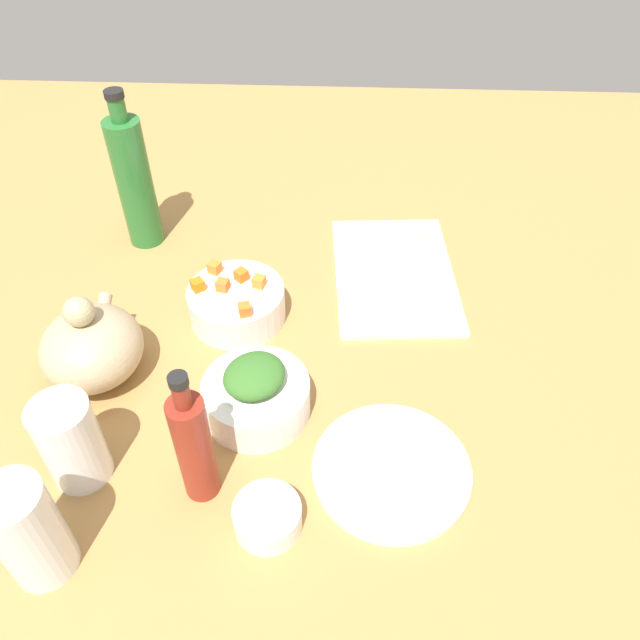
{
  "coord_description": "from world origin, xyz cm",
  "views": [
    {
      "loc": [
        -68.4,
        -3.26,
        73.88
      ],
      "look_at": [
        0.0,
        0.0,
        8.0
      ],
      "focal_mm": 35.21,
      "sensor_mm": 36.0,
      "label": 1
    }
  ],
  "objects_px": {
    "bowl_small_side": "(268,517)",
    "bottle_1": "(194,446)",
    "drinking_glass_0": "(71,442)",
    "drinking_glass_1": "(28,532)",
    "teapot": "(92,346)",
    "bowl_carrots": "(237,304)",
    "plate_tofu": "(391,470)",
    "bottle_0": "(134,181)",
    "cutting_board": "(394,274)",
    "bowl_greens": "(257,398)"
  },
  "relations": [
    {
      "from": "cutting_board",
      "to": "plate_tofu",
      "type": "xyz_separation_m",
      "value": [
        -0.4,
        0.02,
        0.0
      ]
    },
    {
      "from": "cutting_board",
      "to": "bowl_small_side",
      "type": "bearing_deg",
      "value": 160.48
    },
    {
      "from": "cutting_board",
      "to": "drinking_glass_1",
      "type": "distance_m",
      "value": 0.69
    },
    {
      "from": "cutting_board",
      "to": "teapot",
      "type": "bearing_deg",
      "value": 118.82
    },
    {
      "from": "plate_tofu",
      "to": "bottle_0",
      "type": "height_order",
      "value": "bottle_0"
    },
    {
      "from": "bowl_small_side",
      "to": "drinking_glass_1",
      "type": "bearing_deg",
      "value": 103.22
    },
    {
      "from": "plate_tofu",
      "to": "bowl_carrots",
      "type": "xyz_separation_m",
      "value": [
        0.28,
        0.24,
        0.02
      ]
    },
    {
      "from": "bowl_carrots",
      "to": "drinking_glass_0",
      "type": "relative_size",
      "value": 1.19
    },
    {
      "from": "bowl_carrots",
      "to": "drinking_glass_1",
      "type": "distance_m",
      "value": 0.46
    },
    {
      "from": "bowl_greens",
      "to": "bottle_1",
      "type": "distance_m",
      "value": 0.15
    },
    {
      "from": "bowl_carrots",
      "to": "teapot",
      "type": "height_order",
      "value": "teapot"
    },
    {
      "from": "drinking_glass_0",
      "to": "drinking_glass_1",
      "type": "bearing_deg",
      "value": 178.33
    },
    {
      "from": "bowl_carrots",
      "to": "bottle_0",
      "type": "bearing_deg",
      "value": 44.69
    },
    {
      "from": "plate_tofu",
      "to": "drinking_glass_0",
      "type": "distance_m",
      "value": 0.4
    },
    {
      "from": "bowl_small_side",
      "to": "drinking_glass_0",
      "type": "height_order",
      "value": "drinking_glass_0"
    },
    {
      "from": "plate_tofu",
      "to": "bottle_1",
      "type": "bearing_deg",
      "value": 97.83
    },
    {
      "from": "bottle_0",
      "to": "drinking_glass_1",
      "type": "distance_m",
      "value": 0.63
    },
    {
      "from": "bowl_greens",
      "to": "bowl_carrots",
      "type": "distance_m",
      "value": 0.2
    },
    {
      "from": "cutting_board",
      "to": "bowl_greens",
      "type": "bearing_deg",
      "value": 146.39
    },
    {
      "from": "cutting_board",
      "to": "bottle_0",
      "type": "bearing_deg",
      "value": 79.21
    },
    {
      "from": "bottle_0",
      "to": "drinking_glass_0",
      "type": "bearing_deg",
      "value": -175.25
    },
    {
      "from": "bottle_0",
      "to": "drinking_glass_1",
      "type": "relative_size",
      "value": 1.96
    },
    {
      "from": "cutting_board",
      "to": "teapot",
      "type": "relative_size",
      "value": 1.84
    },
    {
      "from": "teapot",
      "to": "bowl_carrots",
      "type": "bearing_deg",
      "value": -55.34
    },
    {
      "from": "teapot",
      "to": "drinking_glass_1",
      "type": "bearing_deg",
      "value": -174.83
    },
    {
      "from": "cutting_board",
      "to": "bottle_0",
      "type": "height_order",
      "value": "bottle_0"
    },
    {
      "from": "drinking_glass_0",
      "to": "drinking_glass_1",
      "type": "relative_size",
      "value": 0.89
    },
    {
      "from": "drinking_glass_0",
      "to": "drinking_glass_1",
      "type": "distance_m",
      "value": 0.12
    },
    {
      "from": "plate_tofu",
      "to": "bowl_greens",
      "type": "xyz_separation_m",
      "value": [
        0.09,
        0.19,
        0.02
      ]
    },
    {
      "from": "bowl_greens",
      "to": "bowl_carrots",
      "type": "bearing_deg",
      "value": 16.05
    },
    {
      "from": "bowl_greens",
      "to": "drinking_glass_0",
      "type": "height_order",
      "value": "drinking_glass_0"
    },
    {
      "from": "plate_tofu",
      "to": "teapot",
      "type": "xyz_separation_m",
      "value": [
        0.15,
        0.43,
        0.05
      ]
    },
    {
      "from": "teapot",
      "to": "bottle_1",
      "type": "xyz_separation_m",
      "value": [
        -0.19,
        -0.19,
        0.03
      ]
    },
    {
      "from": "bowl_greens",
      "to": "bowl_small_side",
      "type": "distance_m",
      "value": 0.18
    },
    {
      "from": "bottle_1",
      "to": "drinking_glass_0",
      "type": "xyz_separation_m",
      "value": [
        0.02,
        0.16,
        -0.02
      ]
    },
    {
      "from": "bowl_carrots",
      "to": "bottle_1",
      "type": "xyz_separation_m",
      "value": [
        -0.32,
        0.0,
        0.06
      ]
    },
    {
      "from": "bowl_greens",
      "to": "teapot",
      "type": "xyz_separation_m",
      "value": [
        0.06,
        0.24,
        0.03
      ]
    },
    {
      "from": "cutting_board",
      "to": "plate_tofu",
      "type": "distance_m",
      "value": 0.4
    },
    {
      "from": "bowl_small_side",
      "to": "drinking_glass_0",
      "type": "relative_size",
      "value": 0.63
    },
    {
      "from": "bowl_small_side",
      "to": "bottle_1",
      "type": "relative_size",
      "value": 0.39
    },
    {
      "from": "bowl_carrots",
      "to": "bowl_small_side",
      "type": "bearing_deg",
      "value": -166.37
    },
    {
      "from": "teapot",
      "to": "bowl_small_side",
      "type": "bearing_deg",
      "value": -130.1
    },
    {
      "from": "plate_tofu",
      "to": "cutting_board",
      "type": "bearing_deg",
      "value": -2.65
    },
    {
      "from": "bowl_carrots",
      "to": "bottle_1",
      "type": "height_order",
      "value": "bottle_1"
    },
    {
      "from": "cutting_board",
      "to": "bowl_greens",
      "type": "height_order",
      "value": "bowl_greens"
    },
    {
      "from": "bowl_small_side",
      "to": "bottle_0",
      "type": "relative_size",
      "value": 0.29
    },
    {
      "from": "bowl_carrots",
      "to": "bottle_0",
      "type": "distance_m",
      "value": 0.3
    },
    {
      "from": "bottle_0",
      "to": "cutting_board",
      "type": "bearing_deg",
      "value": -100.79
    },
    {
      "from": "drinking_glass_1",
      "to": "teapot",
      "type": "bearing_deg",
      "value": 5.17
    },
    {
      "from": "bowl_small_side",
      "to": "bottle_0",
      "type": "distance_m",
      "value": 0.65
    }
  ]
}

